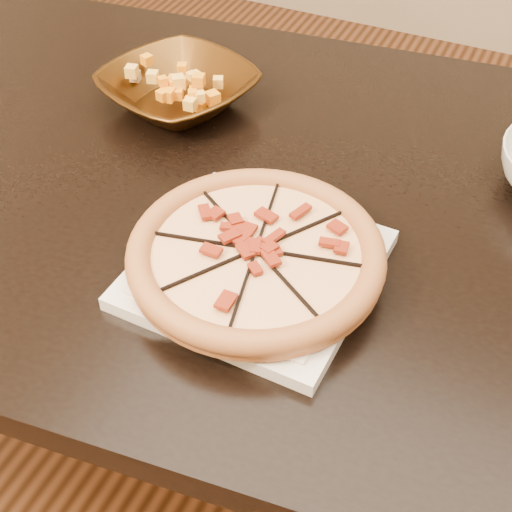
# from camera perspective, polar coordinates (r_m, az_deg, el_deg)

# --- Properties ---
(floor) EXTENTS (4.00, 4.00, 0.02)m
(floor) POSITION_cam_1_polar(r_m,az_deg,el_deg) (1.55, 7.47, -18.61)
(floor) COLOR brown
(floor) RESTS_ON ground
(dining_table) EXTENTS (1.45, 1.02, 0.75)m
(dining_table) POSITION_cam_1_polar(r_m,az_deg,el_deg) (1.05, 0.23, 1.39)
(dining_table) COLOR black
(dining_table) RESTS_ON floor
(plate) EXTENTS (0.27, 0.27, 0.02)m
(plate) POSITION_cam_1_polar(r_m,az_deg,el_deg) (0.84, 0.00, -0.96)
(plate) COLOR silver
(plate) RESTS_ON dining_table
(pizza) EXTENTS (0.30, 0.30, 0.03)m
(pizza) POSITION_cam_1_polar(r_m,az_deg,el_deg) (0.83, -0.00, 0.20)
(pizza) COLOR #B2733B
(pizza) RESTS_ON plate
(bronze_bowl) EXTENTS (0.28, 0.28, 0.05)m
(bronze_bowl) POSITION_cam_1_polar(r_m,az_deg,el_deg) (1.14, -6.22, 13.09)
(bronze_bowl) COLOR #492C0F
(bronze_bowl) RESTS_ON dining_table
(mixed_dish) EXTENTS (0.10, 0.11, 0.03)m
(mixed_dish) POSITION_cam_1_polar(r_m,az_deg,el_deg) (1.11, -6.45, 14.92)
(mixed_dish) COLOR tan
(mixed_dish) RESTS_ON bronze_bowl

